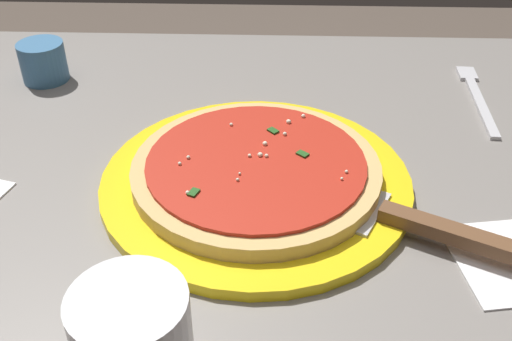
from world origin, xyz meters
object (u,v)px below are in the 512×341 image
object	(u,v)px
pizza	(256,169)
cup_small_sauce	(43,62)
serving_plate	(256,181)
pizza_server	(406,220)
fork	(476,95)

from	to	relation	value
pizza	cup_small_sauce	xyz separation A→B (m)	(-0.30, 0.23, 0.00)
serving_plate	pizza_server	xyz separation A→B (m)	(0.14, -0.07, 0.01)
serving_plate	cup_small_sauce	xyz separation A→B (m)	(-0.30, 0.23, 0.02)
serving_plate	pizza	size ratio (longest dim) A/B	1.26
pizza	pizza_server	xyz separation A→B (m)	(0.14, -0.07, -0.00)
serving_plate	cup_small_sauce	bearing A→B (deg)	141.79
pizza_server	fork	bearing A→B (deg)	62.86
pizza	cup_small_sauce	distance (m)	0.38
pizza	pizza_server	world-z (taller)	pizza
pizza_server	fork	distance (m)	0.31
cup_small_sauce	fork	world-z (taller)	cup_small_sauce
pizza_server	cup_small_sauce	world-z (taller)	cup_small_sauce
serving_plate	fork	bearing A→B (deg)	35.79
cup_small_sauce	fork	bearing A→B (deg)	-3.02
pizza	fork	bearing A→B (deg)	35.79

